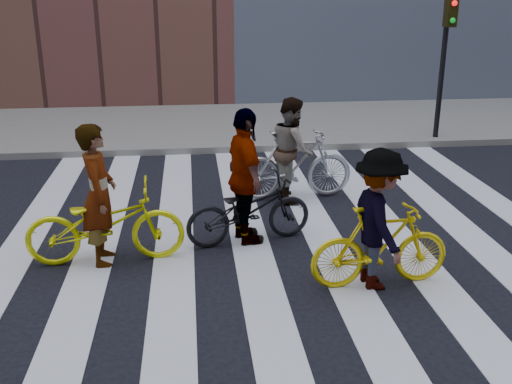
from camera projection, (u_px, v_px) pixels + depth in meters
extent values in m
plane|color=black|center=(289.00, 244.00, 8.69)|extent=(100.00, 100.00, 0.00)
cube|color=gray|center=(242.00, 125.00, 15.70)|extent=(100.00, 5.00, 0.15)
cube|color=silver|center=(14.00, 257.00, 8.28)|extent=(0.55, 10.00, 0.01)
cube|color=silver|center=(95.00, 253.00, 8.40)|extent=(0.55, 10.00, 0.01)
cube|color=silver|center=(174.00, 249.00, 8.51)|extent=(0.55, 10.00, 0.01)
cube|color=silver|center=(251.00, 246.00, 8.63)|extent=(0.55, 10.00, 0.01)
cube|color=silver|center=(326.00, 242.00, 8.74)|extent=(0.55, 10.00, 0.01)
cube|color=silver|center=(399.00, 239.00, 8.86)|extent=(0.55, 10.00, 0.01)
cube|color=silver|center=(470.00, 236.00, 8.97)|extent=(0.55, 10.00, 0.01)
cylinder|color=black|center=(441.00, 75.00, 13.69)|extent=(0.12, 0.12, 3.20)
cube|color=black|center=(451.00, 12.00, 13.08)|extent=(0.22, 0.28, 0.65)
sphere|color=red|center=(455.00, 3.00, 12.88)|extent=(0.12, 0.12, 0.12)
sphere|color=#0CCC26|center=(453.00, 20.00, 13.00)|extent=(0.12, 0.12, 0.12)
imported|color=#F4FA0D|center=(105.00, 224.00, 7.99)|extent=(2.13, 0.85, 1.10)
imported|color=#A7ABB1|center=(294.00, 165.00, 10.35)|extent=(2.08, 0.73, 1.23)
imported|color=yellow|center=(380.00, 246.00, 7.36)|extent=(1.79, 0.60, 1.06)
imported|color=black|center=(249.00, 210.00, 8.63)|extent=(1.96, 1.05, 0.98)
imported|color=slate|center=(99.00, 195.00, 7.85)|extent=(0.50, 0.73, 1.92)
imported|color=slate|center=(292.00, 149.00, 10.25)|extent=(0.74, 0.92, 1.79)
imported|color=slate|center=(378.00, 220.00, 7.23)|extent=(0.72, 1.17, 1.76)
imported|color=slate|center=(245.00, 177.00, 8.46)|extent=(0.73, 1.24, 1.98)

